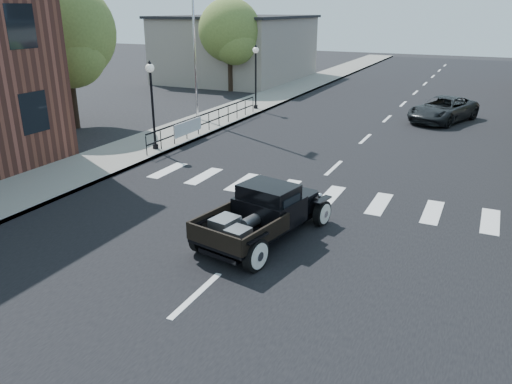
% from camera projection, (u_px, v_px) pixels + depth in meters
% --- Properties ---
extents(ground, '(120.00, 120.00, 0.00)m').
position_uv_depth(ground, '(256.00, 241.00, 13.25)').
color(ground, black).
rests_on(ground, ground).
extents(road, '(14.00, 80.00, 0.02)m').
position_uv_depth(road, '(379.00, 126.00, 25.96)').
color(road, black).
rests_on(road, ground).
extents(road_markings, '(12.00, 60.00, 0.06)m').
position_uv_depth(road_markings, '(354.00, 150.00, 21.73)').
color(road_markings, silver).
rests_on(road_markings, ground).
extents(sidewalk_left, '(3.00, 80.00, 0.15)m').
position_uv_depth(sidewalk_left, '(235.00, 111.00, 29.35)').
color(sidewalk_left, gray).
rests_on(sidewalk_left, ground).
extents(low_building_left, '(10.00, 12.00, 5.00)m').
position_uv_depth(low_building_left, '(238.00, 49.00, 42.13)').
color(low_building_left, '#A5998A').
rests_on(low_building_left, ground).
extents(railing, '(0.08, 10.00, 1.00)m').
position_uv_depth(railing, '(209.00, 120.00, 24.43)').
color(railing, black).
rests_on(railing, sidewalk_left).
extents(banner, '(0.04, 2.20, 0.60)m').
position_uv_depth(banner, '(188.00, 133.00, 22.77)').
color(banner, silver).
rests_on(banner, sidewalk_left).
extents(lamp_post_b, '(0.36, 0.36, 3.67)m').
position_uv_depth(lamp_post_b, '(153.00, 106.00, 20.70)').
color(lamp_post_b, black).
rests_on(lamp_post_b, sidewalk_left).
extents(lamp_post_c, '(0.36, 0.36, 3.67)m').
position_uv_depth(lamp_post_c, '(256.00, 77.00, 29.17)').
color(lamp_post_c, black).
rests_on(lamp_post_c, sidewalk_left).
extents(flagpole, '(0.12, 0.12, 11.83)m').
position_uv_depth(flagpole, '(193.00, 2.00, 25.01)').
color(flagpole, silver).
rests_on(flagpole, sidewalk_left).
extents(big_tree_near, '(4.86, 4.86, 7.13)m').
position_uv_depth(big_tree_near, '(68.00, 56.00, 24.41)').
color(big_tree_near, '#596E2F').
rests_on(big_tree_near, ground).
extents(big_tree_far, '(4.43, 4.43, 6.51)m').
position_uv_depth(big_tree_far, '(230.00, 45.00, 35.78)').
color(big_tree_far, '#596E2F').
rests_on(big_tree_far, ground).
extents(hotrod_pickup, '(2.83, 4.68, 1.52)m').
position_uv_depth(hotrod_pickup, '(264.00, 213.00, 13.08)').
color(hotrod_pickup, black).
rests_on(hotrod_pickup, ground).
extents(second_car, '(3.70, 5.20, 1.31)m').
position_uv_depth(second_car, '(443.00, 110.00, 26.82)').
color(second_car, black).
rests_on(second_car, ground).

